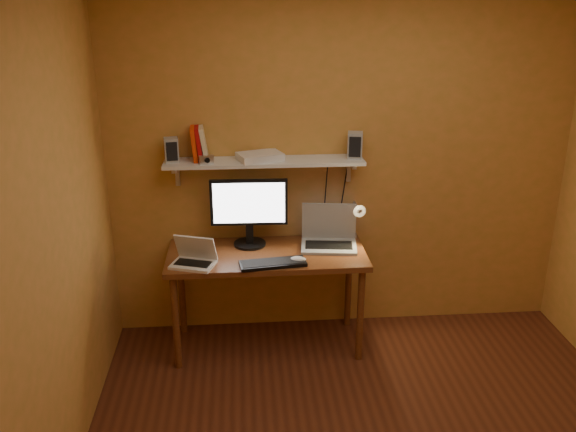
{
  "coord_description": "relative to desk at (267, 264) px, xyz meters",
  "views": [
    {
      "loc": [
        -0.74,
        -2.66,
        2.5
      ],
      "look_at": [
        -0.43,
        1.18,
        1.06
      ],
      "focal_mm": 38.0,
      "sensor_mm": 36.0,
      "label": 1
    }
  ],
  "objects": [
    {
      "name": "room",
      "position": [
        0.57,
        -1.28,
        0.64
      ],
      "size": [
        3.44,
        3.24,
        2.64
      ],
      "color": "#562716",
      "rests_on": "ground"
    },
    {
      "name": "desk",
      "position": [
        0.0,
        0.0,
        0.0
      ],
      "size": [
        1.4,
        0.6,
        0.75
      ],
      "color": "brown",
      "rests_on": "ground"
    },
    {
      "name": "wall_shelf",
      "position": [
        0.0,
        0.19,
        0.69
      ],
      "size": [
        1.4,
        0.25,
        0.21
      ],
      "color": "silver",
      "rests_on": "room"
    },
    {
      "name": "monitor",
      "position": [
        -0.12,
        0.15,
        0.36
      ],
      "size": [
        0.55,
        0.24,
        0.5
      ],
      "rotation": [
        0.0,
        0.0,
        -0.03
      ],
      "color": "black",
      "rests_on": "desk"
    },
    {
      "name": "laptop",
      "position": [
        0.46,
        0.11,
        0.16
      ],
      "size": [
        0.43,
        0.33,
        0.3
      ],
      "rotation": [
        0.0,
        0.0,
        -0.13
      ],
      "color": "#969A9E",
      "rests_on": "desk"
    },
    {
      "name": "netbook",
      "position": [
        -0.5,
        -0.15,
        0.14
      ],
      "size": [
        0.33,
        0.28,
        0.2
      ],
      "rotation": [
        0.0,
        0.0,
        -0.33
      ],
      "color": "silver",
      "rests_on": "desk"
    },
    {
      "name": "keyboard",
      "position": [
        0.03,
        -0.21,
        0.1
      ],
      "size": [
        0.46,
        0.2,
        0.02
      ],
      "primitive_type": "cube",
      "rotation": [
        0.0,
        0.0,
        0.13
      ],
      "color": "black",
      "rests_on": "desk"
    },
    {
      "name": "mouse",
      "position": [
        0.21,
        -0.18,
        0.11
      ],
      "size": [
        0.12,
        0.1,
        0.04
      ],
      "primitive_type": "ellipsoid",
      "rotation": [
        0.0,
        0.0,
        -0.25
      ],
      "color": "silver",
      "rests_on": "desk"
    },
    {
      "name": "desk_lamp",
      "position": [
        0.66,
        0.13,
        0.29
      ],
      "size": [
        0.09,
        0.23,
        0.38
      ],
      "color": "silver",
      "rests_on": "desk"
    },
    {
      "name": "speaker_left",
      "position": [
        -0.64,
        0.2,
        0.79
      ],
      "size": [
        0.11,
        0.11,
        0.17
      ],
      "primitive_type": "cube",
      "rotation": [
        0.0,
        0.0,
        0.16
      ],
      "color": "#969A9E",
      "rests_on": "wall_shelf"
    },
    {
      "name": "speaker_right",
      "position": [
        0.64,
        0.2,
        0.8
      ],
      "size": [
        0.12,
        0.12,
        0.18
      ],
      "primitive_type": "cube",
      "rotation": [
        0.0,
        0.0,
        -0.19
      ],
      "color": "#969A9E",
      "rests_on": "wall_shelf"
    },
    {
      "name": "books",
      "position": [
        -0.45,
        0.22,
        0.83
      ],
      "size": [
        0.13,
        0.16,
        0.24
      ],
      "color": "red",
      "rests_on": "wall_shelf"
    },
    {
      "name": "shelf_camera",
      "position": [
        -0.4,
        0.12,
        0.74
      ],
      "size": [
        0.1,
        0.06,
        0.06
      ],
      "color": "silver",
      "rests_on": "wall_shelf"
    },
    {
      "name": "router",
      "position": [
        -0.03,
        0.2,
        0.74
      ],
      "size": [
        0.35,
        0.29,
        0.05
      ],
      "primitive_type": "cube",
      "rotation": [
        0.0,
        0.0,
        0.33
      ],
      "color": "silver",
      "rests_on": "wall_shelf"
    }
  ]
}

